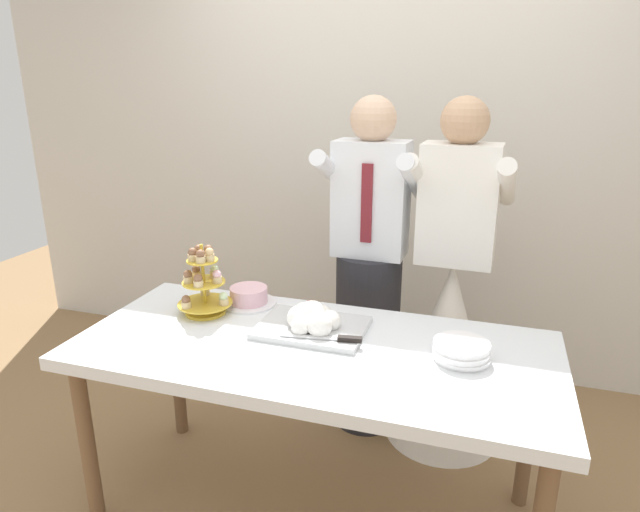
% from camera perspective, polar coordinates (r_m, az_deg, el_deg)
% --- Properties ---
extents(ground_plane, '(8.00, 8.00, 0.00)m').
position_cam_1_polar(ground_plane, '(2.53, -0.66, -25.02)').
color(ground_plane, olive).
extents(rear_wall, '(5.20, 0.10, 2.90)m').
position_cam_1_polar(rear_wall, '(3.28, 7.54, 12.99)').
color(rear_wall, beige).
rests_on(rear_wall, ground_plane).
extents(dessert_table, '(1.80, 0.80, 0.78)m').
position_cam_1_polar(dessert_table, '(2.11, -0.73, -10.96)').
color(dessert_table, silver).
rests_on(dessert_table, ground_plane).
extents(cupcake_stand, '(0.23, 0.23, 0.31)m').
position_cam_1_polar(cupcake_stand, '(2.34, -12.02, -2.82)').
color(cupcake_stand, gold).
rests_on(cupcake_stand, dessert_table).
extents(main_cake_tray, '(0.43, 0.31, 0.12)m').
position_cam_1_polar(main_cake_tray, '(2.16, -0.82, -6.79)').
color(main_cake_tray, silver).
rests_on(main_cake_tray, dessert_table).
extents(plate_stack, '(0.20, 0.21, 0.07)m').
position_cam_1_polar(plate_stack, '(2.02, 14.53, -9.56)').
color(plate_stack, white).
rests_on(plate_stack, dessert_table).
extents(round_cake, '(0.24, 0.24, 0.08)m').
position_cam_1_polar(round_cake, '(2.44, -7.43, -4.23)').
color(round_cake, white).
rests_on(round_cake, dessert_table).
extents(person_groom, '(0.47, 0.50, 1.66)m').
position_cam_1_polar(person_groom, '(2.70, 5.08, -3.30)').
color(person_groom, '#232328').
rests_on(person_groom, ground_plane).
extents(person_bride, '(0.56, 0.56, 1.66)m').
position_cam_1_polar(person_bride, '(2.72, 13.25, -7.38)').
color(person_bride, white).
rests_on(person_bride, ground_plane).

